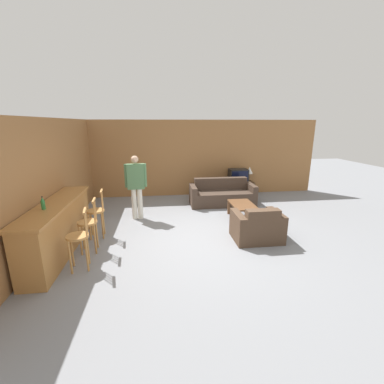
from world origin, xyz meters
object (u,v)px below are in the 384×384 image
bottle (43,203)px  coffee_table (243,206)px  bar_chair_near (79,240)px  tv_unit (238,189)px  bar_chair_far (97,214)px  person_by_window (136,184)px  table_lamp (250,171)px  tv (238,175)px  bar_chair_mid (89,226)px  couch_far (222,195)px  armchair_near (257,227)px

bottle → coffee_table: bearing=22.0°
bar_chair_near → tv_unit: (4.12, 4.27, -0.30)m
bar_chair_far → person_by_window: (0.79, 1.06, 0.41)m
table_lamp → tv: bearing=-179.6°
coffee_table → tv: (0.56, 2.27, 0.37)m
bar_chair_mid → bottle: bearing=-151.8°
tv → table_lamp: size_ratio=1.25×
bar_chair_far → tv: 5.07m
person_by_window → table_lamp: bearing=26.9°
couch_far → tv: tv is taller
bar_chair_far → tv_unit: bar_chair_far is taller
tv → person_by_window: size_ratio=0.37×
bar_chair_far → tv_unit: 5.08m
tv → bottle: bottle is taller
tv_unit → person_by_window: (-3.33, -1.89, 0.71)m
bar_chair_near → couch_far: 4.74m
coffee_table → tv_unit: tv_unit is taller
coffee_table → bar_chair_far: bearing=-169.3°
bar_chair_mid → couch_far: (3.34, 2.72, -0.25)m
bar_chair_mid → armchair_near: 3.49m
couch_far → coffee_table: bearing=-80.4°
tv → person_by_window: 3.83m
person_by_window → bar_chair_near: bearing=-108.4°
tv → table_lamp: bearing=0.4°
couch_far → table_lamp: table_lamp is taller
bar_chair_near → armchair_near: 3.57m
bar_chair_near → couch_far: bar_chair_near is taller
bar_chair_far → coffee_table: (3.56, 0.67, -0.19)m
bar_chair_near → tv_unit: bar_chair_near is taller
coffee_table → person_by_window: size_ratio=0.57×
bottle → couch_far: bearing=37.6°
armchair_near → bottle: (-4.10, -0.42, 0.84)m
armchair_near → bar_chair_near: bearing=-168.3°
armchair_near → bottle: 4.21m
armchair_near → bottle: bearing=-174.2°
bottle → person_by_window: person_by_window is taller
tv_unit → table_lamp: bearing=0.0°
tv → person_by_window: person_by_window is taller
bar_chair_mid → tv_unit: bearing=41.4°
tv → person_by_window: (-3.33, -1.89, 0.23)m
tv_unit → tv: (-0.00, -0.00, 0.47)m
couch_far → table_lamp: 1.61m
bar_chair_far → tv_unit: size_ratio=1.00×
bar_chair_mid → coffee_table: bearing=20.9°
bar_chair_near → person_by_window: person_by_window is taller
bar_chair_near → armchair_near: bearing=11.7°
tv → coffee_table: bearing=-103.8°
couch_far → bar_chair_mid: bearing=-140.8°
bar_chair_mid → bottle: bottle is taller
coffee_table → person_by_window: person_by_window is taller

